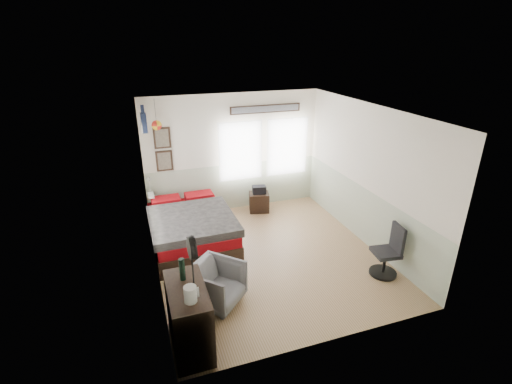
{
  "coord_description": "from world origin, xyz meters",
  "views": [
    {
      "loc": [
        -2.15,
        -5.57,
        3.8
      ],
      "look_at": [
        -0.1,
        0.4,
        1.15
      ],
      "focal_mm": 26.0,
      "sensor_mm": 36.0,
      "label": 1
    }
  ],
  "objects_px": {
    "dresser": "(189,317)",
    "armchair": "(217,284)",
    "task_chair": "(388,255)",
    "nightstand": "(259,202)",
    "bed": "(191,228)"
  },
  "relations": [
    {
      "from": "bed",
      "to": "dresser",
      "type": "relative_size",
      "value": 2.16
    },
    {
      "from": "dresser",
      "to": "bed",
      "type": "bearing_deg",
      "value": 79.81
    },
    {
      "from": "bed",
      "to": "armchair",
      "type": "height_order",
      "value": "bed"
    },
    {
      "from": "dresser",
      "to": "armchair",
      "type": "xyz_separation_m",
      "value": [
        0.53,
        0.71,
        -0.12
      ]
    },
    {
      "from": "armchair",
      "to": "task_chair",
      "type": "distance_m",
      "value": 2.95
    },
    {
      "from": "armchair",
      "to": "nightstand",
      "type": "relative_size",
      "value": 1.63
    },
    {
      "from": "task_chair",
      "to": "nightstand",
      "type": "bearing_deg",
      "value": 120.05
    },
    {
      "from": "dresser",
      "to": "task_chair",
      "type": "xyz_separation_m",
      "value": [
        3.47,
        0.5,
        -0.07
      ]
    },
    {
      "from": "dresser",
      "to": "nightstand",
      "type": "height_order",
      "value": "dresser"
    },
    {
      "from": "bed",
      "to": "nightstand",
      "type": "bearing_deg",
      "value": 28.46
    },
    {
      "from": "bed",
      "to": "dresser",
      "type": "height_order",
      "value": "dresser"
    },
    {
      "from": "armchair",
      "to": "nightstand",
      "type": "distance_m",
      "value": 3.34
    },
    {
      "from": "dresser",
      "to": "armchair",
      "type": "distance_m",
      "value": 0.89
    },
    {
      "from": "bed",
      "to": "task_chair",
      "type": "bearing_deg",
      "value": -35.79
    },
    {
      "from": "nightstand",
      "to": "task_chair",
      "type": "height_order",
      "value": "task_chair"
    }
  ]
}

